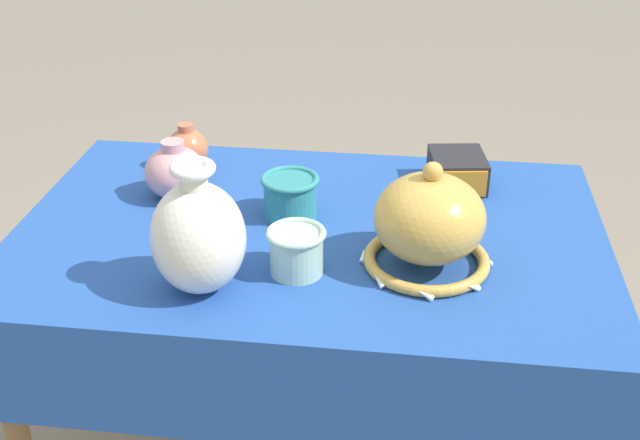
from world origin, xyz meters
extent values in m
cylinder|color=olive|center=(-0.52, 0.31, 0.35)|extent=(0.04, 0.04, 0.70)
cylinder|color=olive|center=(0.52, 0.31, 0.35)|extent=(0.04, 0.04, 0.70)
cube|color=olive|center=(0.00, 0.00, 0.72)|extent=(1.13, 0.72, 0.03)
cube|color=#234C9E|center=(0.00, 0.00, 0.74)|extent=(1.15, 0.74, 0.01)
cube|color=#234C9E|center=(0.00, -0.37, 0.63)|extent=(1.15, 0.01, 0.22)
ellipsoid|color=white|center=(-0.15, -0.23, 0.84)|extent=(0.16, 0.16, 0.20)
cylinder|color=white|center=(-0.15, -0.23, 0.95)|extent=(0.05, 0.05, 0.04)
torus|color=white|center=(-0.15, -0.23, 0.97)|extent=(0.08, 0.08, 0.02)
torus|color=gold|center=(0.23, -0.11, 0.75)|extent=(0.23, 0.23, 0.02)
ellipsoid|color=gold|center=(0.23, -0.11, 0.83)|extent=(0.20, 0.20, 0.16)
sphere|color=gold|center=(0.23, -0.11, 0.92)|extent=(0.04, 0.04, 0.04)
cone|color=white|center=(0.34, -0.11, 0.75)|extent=(0.01, 0.03, 0.02)
cone|color=white|center=(0.31, -0.03, 0.75)|extent=(0.03, 0.03, 0.02)
cone|color=white|center=(0.23, 0.01, 0.75)|extent=(0.03, 0.01, 0.02)
cone|color=white|center=(0.15, -0.03, 0.75)|extent=(0.03, 0.03, 0.02)
cone|color=white|center=(0.11, -0.11, 0.75)|extent=(0.01, 0.03, 0.02)
cone|color=white|center=(0.15, -0.19, 0.75)|extent=(0.03, 0.03, 0.02)
cone|color=white|center=(0.23, -0.22, 0.75)|extent=(0.03, 0.01, 0.02)
cone|color=white|center=(0.31, -0.19, 0.75)|extent=(0.03, 0.03, 0.02)
cube|color=#232328|center=(0.29, 0.23, 0.77)|extent=(0.13, 0.15, 0.07)
cube|color=orange|center=(0.30, 0.16, 0.77)|extent=(0.10, 0.02, 0.06)
ellipsoid|color=#D19399|center=(-0.30, 0.10, 0.79)|extent=(0.13, 0.13, 0.11)
cylinder|color=#D19399|center=(-0.30, 0.10, 0.85)|extent=(0.05, 0.05, 0.02)
ellipsoid|color=#BC6642|center=(-0.31, 0.24, 0.79)|extent=(0.09, 0.09, 0.09)
cylinder|color=#BC6642|center=(-0.31, 0.24, 0.84)|extent=(0.04, 0.04, 0.02)
cylinder|color=#A8CCB7|center=(0.00, -0.16, 0.78)|extent=(0.09, 0.09, 0.08)
torus|color=#A8CCB7|center=(0.00, -0.16, 0.82)|extent=(0.11, 0.11, 0.01)
cylinder|color=teal|center=(-0.04, 0.04, 0.78)|extent=(0.11, 0.11, 0.08)
torus|color=teal|center=(-0.04, 0.04, 0.82)|extent=(0.12, 0.12, 0.01)
camera|label=1|loc=(0.20, -1.36, 1.51)|focal=45.00mm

